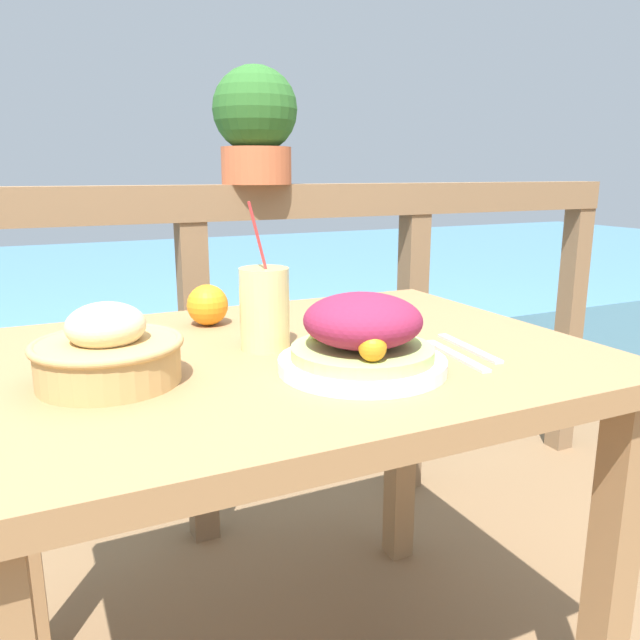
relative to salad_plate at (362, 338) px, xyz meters
name	(u,v)px	position (x,y,z in m)	size (l,w,h in m)	color
patio_table	(289,408)	(-0.06, 0.15, -0.16)	(1.02, 0.77, 0.71)	#997047
railing_fence	(194,302)	(-0.06, 0.79, -0.09)	(2.80, 0.08, 0.98)	brown
sea_backdrop	(96,305)	(-0.06, 3.29, -0.58)	(12.00, 4.00, 0.38)	teal
salad_plate	(362,338)	(0.00, 0.00, 0.00)	(0.26, 0.26, 0.12)	white
drink_glass	(265,308)	(-0.09, 0.18, 0.02)	(0.08, 0.08, 0.25)	#DBCC7F
bread_basket	(108,352)	(-0.35, 0.11, -0.01)	(0.21, 0.21, 0.12)	tan
potted_plant	(255,123)	(0.12, 0.79, 0.37)	(0.22, 0.22, 0.30)	#B75B38
fork	(456,355)	(0.17, 0.00, -0.05)	(0.04, 0.18, 0.00)	silver
knife	(468,348)	(0.22, 0.02, -0.05)	(0.04, 0.18, 0.00)	silver
orange_near_basket	(208,305)	(-0.13, 0.38, -0.01)	(0.08, 0.08, 0.08)	orange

